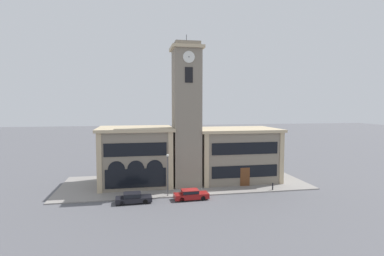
% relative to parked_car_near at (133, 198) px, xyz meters
% --- Properties ---
extents(ground_plane, '(300.00, 300.00, 0.00)m').
position_rel_parked_car_near_xyz_m(ground_plane, '(8.05, 1.19, -0.69)').
color(ground_plane, '#56565B').
extents(sidewalk_kerb, '(38.12, 14.30, 0.15)m').
position_rel_parked_car_near_xyz_m(sidewalk_kerb, '(8.05, 8.34, -0.61)').
color(sidewalk_kerb, gray).
rests_on(sidewalk_kerb, ground_plane).
extents(clock_tower, '(4.73, 4.73, 22.96)m').
position_rel_parked_car_near_xyz_m(clock_tower, '(8.05, 6.69, 10.25)').
color(clock_tower, gray).
rests_on(clock_tower, ground_plane).
extents(town_hall_left_wing, '(11.44, 9.51, 9.03)m').
position_rel_parked_car_near_xyz_m(town_hall_left_wing, '(0.36, 9.04, 3.86)').
color(town_hall_left_wing, gray).
rests_on(town_hall_left_wing, ground_plane).
extents(town_hall_right_wing, '(13.45, 9.51, 8.66)m').
position_rel_parked_car_near_xyz_m(town_hall_right_wing, '(16.74, 9.05, 3.67)').
color(town_hall_right_wing, gray).
rests_on(town_hall_right_wing, ground_plane).
extents(parked_car_near, '(4.61, 2.00, 1.31)m').
position_rel_parked_car_near_xyz_m(parked_car_near, '(0.00, 0.00, 0.00)').
color(parked_car_near, black).
rests_on(parked_car_near, ground_plane).
extents(parked_car_mid, '(4.62, 1.90, 1.33)m').
position_rel_parked_car_near_xyz_m(parked_car_mid, '(7.48, 0.00, 0.01)').
color(parked_car_mid, maroon).
rests_on(parked_car_mid, ground_plane).
extents(street_lamp, '(0.36, 0.36, 5.75)m').
position_rel_parked_car_near_xyz_m(street_lamp, '(4.60, 1.61, 3.24)').
color(street_lamp, '#4C4C51').
rests_on(street_lamp, sidewalk_kerb).
extents(bollard, '(0.18, 0.18, 1.06)m').
position_rel_parked_car_near_xyz_m(bollard, '(19.94, 1.77, -0.02)').
color(bollard, black).
rests_on(bollard, sidewalk_kerb).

